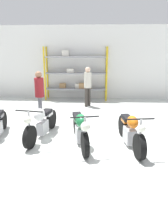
# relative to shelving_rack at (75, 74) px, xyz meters

# --- Properties ---
(ground_plane) EXTENTS (30.00, 30.00, 0.00)m
(ground_plane) POSITION_rel_shelving_rack_xyz_m (0.74, -5.19, -1.28)
(ground_plane) COLOR silver
(back_wall) EXTENTS (30.00, 0.08, 3.60)m
(back_wall) POSITION_rel_shelving_rack_xyz_m (0.74, 0.35, 0.52)
(back_wall) COLOR white
(back_wall) RESTS_ON ground_plane
(shelving_rack) EXTENTS (3.10, 0.63, 2.58)m
(shelving_rack) POSITION_rel_shelving_rack_xyz_m (0.00, 0.00, 0.00)
(shelving_rack) COLOR gold
(shelving_rack) RESTS_ON ground_plane
(motorcycle_white) EXTENTS (0.73, 2.13, 1.00)m
(motorcycle_white) POSITION_rel_shelving_rack_xyz_m (-0.47, -5.07, -0.83)
(motorcycle_white) COLOR black
(motorcycle_white) RESTS_ON ground_plane
(motorcycle_green) EXTENTS (0.78, 2.01, 0.99)m
(motorcycle_green) POSITION_rel_shelving_rack_xyz_m (0.68, -5.51, -0.82)
(motorcycle_green) COLOR black
(motorcycle_green) RESTS_ON ground_plane
(motorcycle_orange) EXTENTS (0.64, 2.04, 0.97)m
(motorcycle_orange) POSITION_rel_shelving_rack_xyz_m (2.00, -5.51, -0.87)
(motorcycle_orange) COLOR black
(motorcycle_orange) RESTS_ON ground_plane
(person_browsing) EXTENTS (0.38, 0.38, 1.74)m
(person_browsing) POSITION_rel_shelving_rack_xyz_m (-0.92, -3.45, -0.25)
(person_browsing) COLOR #595960
(person_browsing) RESTS_ON ground_plane
(person_near_rack) EXTENTS (0.45, 0.45, 1.73)m
(person_near_rack) POSITION_rel_shelving_rack_xyz_m (0.69, -1.42, -0.26)
(person_near_rack) COLOR #38332D
(person_near_rack) RESTS_ON ground_plane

